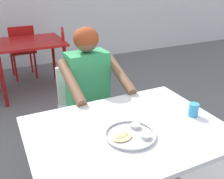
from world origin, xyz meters
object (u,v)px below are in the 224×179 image
Objects in this scene: drinking_cup at (193,109)px; diner_foreground at (92,88)px; thali_tray at (131,135)px; chair_red_far at (22,48)px; table_background_red at (29,48)px; chair_foreground at (84,102)px; chair_red_right at (71,54)px; table_foreground at (127,139)px.

drinking_cup is 0.07× the size of diner_foreground.
thali_tray is 3.14m from chair_red_far.
diner_foreground reaches higher than drinking_cup.
thali_tray is 0.77m from diner_foreground.
chair_red_far is at bearing 101.98° from drinking_cup.
table_background_red is at bearing 93.55° from thali_tray.
chair_red_right reaches higher than chair_foreground.
diner_foreground is 1.79m from table_background_red.
chair_red_right is at bearing -0.88° from table_background_red.
drinking_cup is 0.85m from diner_foreground.
table_background_red is (-0.23, 1.78, -0.06)m from diner_foreground.
drinking_cup is 3.18m from chair_red_far.
drinking_cup reaches higher than table_foreground.
table_foreground is 3.06m from chair_red_far.
drinking_cup is at bearing -66.90° from chair_foreground.
table_foreground is at bearing 74.41° from thali_tray.
table_foreground is 1.35× the size of chair_red_right.
chair_red_right is (0.41, 2.46, -0.16)m from table_foreground.
chair_red_right reaches higher than thali_tray.
chair_foreground is at bearing 91.27° from diner_foreground.
chair_red_far reaches higher than chair_red_right.
chair_red_far is (-0.02, 0.58, -0.15)m from table_background_red.
chair_foreground is at bearing -103.29° from chair_red_right.
drinking_cup is at bearing -5.99° from table_foreground.
table_foreground is 3.94× the size of thali_tray.
diner_foreground is at bearing 84.68° from thali_tray.
table_foreground is 2.50m from chair_red_right.
table_foreground is 0.47m from drinking_cup.
table_background_red is at bearing 98.21° from chair_foreground.
chair_red_right is (0.59, -0.01, -0.16)m from table_background_red.
chair_foreground is at bearing 86.14° from thali_tray.
drinking_cup is at bearing -61.34° from diner_foreground.
chair_foreground reaches higher than thali_tray.
chair_red_right is 0.85m from chair_red_far.
chair_foreground is at bearing -81.79° from table_background_red.
chair_foreground is 0.68× the size of diner_foreground.
thali_tray is 0.25× the size of diner_foreground.
chair_foreground is 2.15m from chair_red_far.
table_foreground is at bearing -85.85° from table_background_red.
chair_red_far is at bearing 136.22° from chair_red_right.
drinking_cup is 0.10× the size of chair_red_far.
table_background_red is at bearing -87.76° from chair_red_far.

